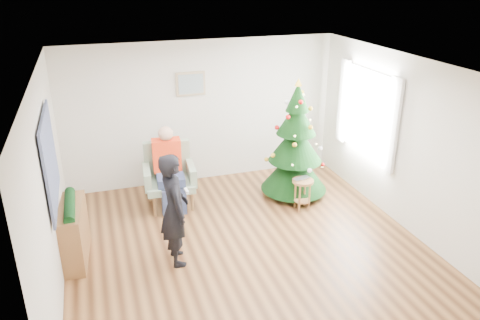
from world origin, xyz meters
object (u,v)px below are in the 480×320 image
object	(u,v)px
christmas_tree	(295,144)
stool	(302,194)
armchair	(170,183)
console	(74,233)
standing_man	(174,209)

from	to	relation	value
christmas_tree	stool	size ratio (longest dim) A/B	3.93
armchair	console	xyz separation A→B (m)	(-1.53, -1.20, 0.01)
standing_man	stool	bearing A→B (deg)	-72.24
stool	christmas_tree	bearing A→B (deg)	80.02
stool	standing_man	world-z (taller)	standing_man
standing_man	console	xyz separation A→B (m)	(-1.31, 0.48, -0.39)
christmas_tree	standing_man	distance (m)	2.74
christmas_tree	console	bearing A→B (deg)	-166.28
standing_man	armchair	bearing A→B (deg)	-9.33
christmas_tree	standing_man	bearing A→B (deg)	-149.79
stool	armchair	size ratio (longest dim) A/B	0.51
christmas_tree	console	xyz separation A→B (m)	(-3.67, -0.90, -0.54)
christmas_tree	armchair	bearing A→B (deg)	172.03
christmas_tree	standing_man	world-z (taller)	christmas_tree
stool	console	distance (m)	3.59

